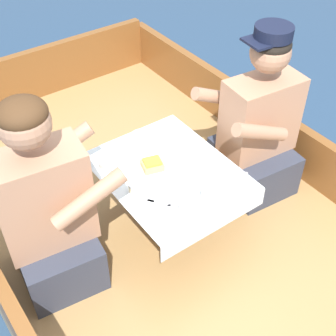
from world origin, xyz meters
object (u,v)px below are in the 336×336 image
at_px(sandwich, 152,165).
at_px(tin_can, 136,188).
at_px(coffee_cup_port, 187,208).
at_px(coffee_cup_center, 209,195).
at_px(coffee_cup_starboard, 164,131).
at_px(person_starboard, 258,129).
at_px(person_port, 48,213).

distance_m(sandwich, tin_can, 0.17).
bearing_deg(tin_can, coffee_cup_port, -66.49).
bearing_deg(sandwich, tin_can, -150.95).
relative_size(sandwich, coffee_cup_port, 1.20).
bearing_deg(sandwich, coffee_cup_port, -97.53).
height_order(sandwich, coffee_cup_center, coffee_cup_center).
xyz_separation_m(sandwich, coffee_cup_starboard, (0.21, 0.19, -0.01)).
bearing_deg(person_starboard, coffee_cup_center, 30.82).
bearing_deg(sandwich, person_port, 177.44).
bearing_deg(person_port, coffee_cup_port, -28.17).
relative_size(coffee_cup_port, coffee_cup_starboard, 1.06).
bearing_deg(coffee_cup_center, coffee_cup_starboard, 76.90).
xyz_separation_m(sandwich, coffee_cup_port, (-0.04, -0.33, 0.00)).
bearing_deg(person_starboard, tin_can, 7.67).
relative_size(coffee_cup_port, coffee_cup_center, 1.04).
distance_m(sandwich, coffee_cup_port, 0.34).
xyz_separation_m(person_starboard, coffee_cup_starboard, (-0.45, 0.25, 0.03)).
bearing_deg(person_starboard, person_port, 1.90).
height_order(person_port, sandwich, person_port).
bearing_deg(coffee_cup_center, person_starboard, 24.97).
xyz_separation_m(person_port, coffee_cup_starboard, (0.75, 0.17, 0.02)).
distance_m(person_starboard, tin_can, 0.81).
relative_size(coffee_cup_starboard, tin_can, 1.39).
bearing_deg(coffee_cup_starboard, coffee_cup_port, -115.55).
bearing_deg(coffee_cup_center, coffee_cup_port, -176.11).
bearing_deg(tin_can, coffee_cup_starboard, 37.79).
bearing_deg(coffee_cup_port, sandwich, 82.47).
xyz_separation_m(coffee_cup_starboard, coffee_cup_center, (-0.12, -0.52, 0.01)).
bearing_deg(person_starboard, coffee_cup_port, 27.21).
distance_m(coffee_cup_port, coffee_cup_center, 0.13).
height_order(person_port, coffee_cup_port, person_port).
xyz_separation_m(coffee_cup_starboard, tin_can, (-0.36, -0.28, 0.00)).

